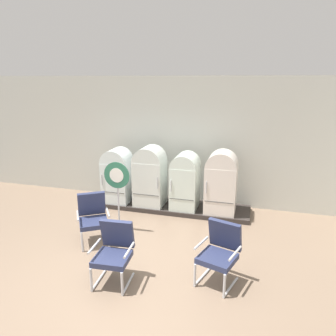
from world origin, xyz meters
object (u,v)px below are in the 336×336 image
armchair_right (220,250)px  refrigerator_3 (221,181)px  armchair_center (114,250)px  refrigerator_2 (185,179)px  refrigerator_1 (150,175)px  sign_stand (118,194)px  armchair_left (93,216)px  refrigerator_0 (117,174)px

armchair_right → refrigerator_3: bearing=96.3°
armchair_right → armchair_center: same height
refrigerator_2 → armchair_center: refrigerator_2 is taller
refrigerator_1 → armchair_center: 3.00m
sign_stand → refrigerator_3: bearing=34.0°
armchair_right → refrigerator_2: bearing=114.1°
armchair_center → armchair_left: bearing=131.8°
refrigerator_3 → refrigerator_2: bearing=178.1°
refrigerator_1 → refrigerator_2: size_ratio=1.09×
refrigerator_2 → sign_stand: size_ratio=0.89×
refrigerator_3 → refrigerator_1: bearing=-180.0°
armchair_center → sign_stand: size_ratio=0.65×
refrigerator_3 → armchair_right: bearing=-83.7°
armchair_right → armchair_center: (-1.62, -0.44, 0.00)m
refrigerator_3 → armchair_center: (-1.34, -2.96, -0.34)m
refrigerator_1 → sign_stand: (-0.25, -1.34, -0.06)m
refrigerator_3 → armchair_center: refrigerator_3 is taller
refrigerator_2 → refrigerator_3: (0.86, -0.03, 0.06)m
armchair_center → refrigerator_1: bearing=97.7°
refrigerator_2 → refrigerator_3: bearing=-1.9°
refrigerator_2 → armchair_center: bearing=-99.1°
refrigerator_0 → refrigerator_3: (2.60, 0.01, 0.05)m
armchair_center → refrigerator_3: bearing=65.7°
refrigerator_3 → armchair_center: 3.27m
armchair_left → armchair_right: bearing=-13.7°
sign_stand → refrigerator_0: bearing=114.7°
refrigerator_3 → refrigerator_0: bearing=-179.7°
refrigerator_1 → armchair_left: 2.00m
armchair_right → sign_stand: sign_stand is taller
armchair_left → armchair_right: size_ratio=1.00×
refrigerator_0 → armchair_left: 1.93m
armchair_left → armchair_right: same height
refrigerator_1 → armchair_left: refrigerator_1 is taller
refrigerator_0 → refrigerator_2: 1.74m
armchair_left → sign_stand: sign_stand is taller
refrigerator_3 → armchair_right: (0.28, -2.52, -0.34)m
refrigerator_1 → sign_stand: 1.36m
refrigerator_0 → armchair_right: size_ratio=1.39×
refrigerator_3 → armchair_left: (-2.29, -1.90, -0.34)m
armchair_right → sign_stand: bearing=152.5°
refrigerator_2 → sign_stand: bearing=-129.5°
refrigerator_1 → armchair_center: size_ratio=1.49×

